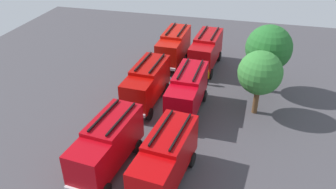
{
  "coord_description": "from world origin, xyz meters",
  "views": [
    {
      "loc": [
        26.3,
        6.81,
        17.32
      ],
      "look_at": [
        0.0,
        0.0,
        1.4
      ],
      "focal_mm": 36.35,
      "sensor_mm": 36.0,
      "label": 1
    }
  ],
  "objects_px": {
    "fire_truck_5": "(165,158)",
    "tree_0": "(269,48)",
    "firefighter_0": "(207,77)",
    "fire_truck_0": "(174,46)",
    "firefighter_1": "(152,60)",
    "traffic_cone_2": "(76,158)",
    "traffic_cone_1": "(193,83)",
    "fire_truck_3": "(206,50)",
    "tree_1": "(260,73)",
    "fire_truck_4": "(187,91)",
    "fire_truck_1": "(147,83)",
    "traffic_cone_0": "(157,52)",
    "fire_truck_2": "(107,144)"
  },
  "relations": [
    {
      "from": "fire_truck_3",
      "to": "traffic_cone_1",
      "type": "distance_m",
      "value": 5.26
    },
    {
      "from": "fire_truck_2",
      "to": "tree_1",
      "type": "height_order",
      "value": "tree_1"
    },
    {
      "from": "fire_truck_5",
      "to": "fire_truck_1",
      "type": "bearing_deg",
      "value": -149.38
    },
    {
      "from": "firefighter_1",
      "to": "tree_1",
      "type": "xyz_separation_m",
      "value": [
        6.71,
        11.89,
        3.16
      ]
    },
    {
      "from": "tree_1",
      "to": "firefighter_0",
      "type": "bearing_deg",
      "value": -129.18
    },
    {
      "from": "fire_truck_0",
      "to": "fire_truck_4",
      "type": "height_order",
      "value": "same"
    },
    {
      "from": "tree_0",
      "to": "traffic_cone_0",
      "type": "relative_size",
      "value": 10.66
    },
    {
      "from": "fire_truck_1",
      "to": "traffic_cone_0",
      "type": "xyz_separation_m",
      "value": [
        -11.33,
        -2.29,
        -1.83
      ]
    },
    {
      "from": "fire_truck_3",
      "to": "firefighter_1",
      "type": "distance_m",
      "value": 6.31
    },
    {
      "from": "fire_truck_1",
      "to": "tree_0",
      "type": "relative_size",
      "value": 1.06
    },
    {
      "from": "firefighter_1",
      "to": "traffic_cone_2",
      "type": "distance_m",
      "value": 17.03
    },
    {
      "from": "fire_truck_3",
      "to": "tree_0",
      "type": "xyz_separation_m",
      "value": [
        4.07,
        6.58,
        2.5
      ]
    },
    {
      "from": "fire_truck_0",
      "to": "fire_truck_2",
      "type": "xyz_separation_m",
      "value": [
        18.81,
        -0.27,
        0.0
      ]
    },
    {
      "from": "fire_truck_0",
      "to": "traffic_cone_2",
      "type": "height_order",
      "value": "fire_truck_0"
    },
    {
      "from": "fire_truck_4",
      "to": "traffic_cone_1",
      "type": "relative_size",
      "value": 9.83
    },
    {
      "from": "fire_truck_1",
      "to": "fire_truck_2",
      "type": "bearing_deg",
      "value": 3.28
    },
    {
      "from": "fire_truck_3",
      "to": "traffic_cone_2",
      "type": "relative_size",
      "value": 10.55
    },
    {
      "from": "fire_truck_3",
      "to": "fire_truck_4",
      "type": "distance_m",
      "value": 9.8
    },
    {
      "from": "fire_truck_2",
      "to": "tree_0",
      "type": "relative_size",
      "value": 1.07
    },
    {
      "from": "fire_truck_3",
      "to": "tree_1",
      "type": "distance_m",
      "value": 10.52
    },
    {
      "from": "fire_truck_3",
      "to": "firefighter_0",
      "type": "relative_size",
      "value": 4.4
    },
    {
      "from": "fire_truck_1",
      "to": "firefighter_1",
      "type": "distance_m",
      "value": 7.82
    },
    {
      "from": "tree_1",
      "to": "traffic_cone_0",
      "type": "xyz_separation_m",
      "value": [
        -10.52,
        -12.39,
        -3.73
      ]
    },
    {
      "from": "fire_truck_3",
      "to": "fire_truck_4",
      "type": "xyz_separation_m",
      "value": [
        9.8,
        -0.15,
        0.0
      ]
    },
    {
      "from": "fire_truck_3",
      "to": "traffic_cone_1",
      "type": "relative_size",
      "value": 9.96
    },
    {
      "from": "fire_truck_1",
      "to": "fire_truck_4",
      "type": "height_order",
      "value": "same"
    },
    {
      "from": "fire_truck_4",
      "to": "fire_truck_5",
      "type": "bearing_deg",
      "value": 4.01
    },
    {
      "from": "fire_truck_1",
      "to": "firefighter_1",
      "type": "xyz_separation_m",
      "value": [
        -7.51,
        -1.78,
        -1.25
      ]
    },
    {
      "from": "fire_truck_4",
      "to": "traffic_cone_0",
      "type": "xyz_separation_m",
      "value": [
        -11.86,
        -6.29,
        -1.83
      ]
    },
    {
      "from": "fire_truck_0",
      "to": "fire_truck_1",
      "type": "distance_m",
      "value": 9.43
    },
    {
      "from": "fire_truck_1",
      "to": "firefighter_0",
      "type": "distance_m",
      "value": 7.15
    },
    {
      "from": "tree_1",
      "to": "traffic_cone_2",
      "type": "xyz_separation_m",
      "value": [
        10.29,
        -12.67,
        -3.71
      ]
    },
    {
      "from": "tree_0",
      "to": "firefighter_1",
      "type": "bearing_deg",
      "value": -100.45
    },
    {
      "from": "firefighter_1",
      "to": "traffic_cone_0",
      "type": "relative_size",
      "value": 2.5
    },
    {
      "from": "tree_0",
      "to": "traffic_cone_2",
      "type": "distance_m",
      "value": 20.28
    },
    {
      "from": "fire_truck_0",
      "to": "tree_0",
      "type": "bearing_deg",
      "value": 69.43
    },
    {
      "from": "fire_truck_0",
      "to": "traffic_cone_0",
      "type": "height_order",
      "value": "fire_truck_0"
    },
    {
      "from": "firefighter_0",
      "to": "traffic_cone_2",
      "type": "distance_m",
      "value": 16.33
    },
    {
      "from": "fire_truck_3",
      "to": "tree_1",
      "type": "bearing_deg",
      "value": 39.08
    },
    {
      "from": "traffic_cone_1",
      "to": "traffic_cone_2",
      "type": "relative_size",
      "value": 1.06
    },
    {
      "from": "tree_0",
      "to": "fire_truck_0",
      "type": "bearing_deg",
      "value": -112.08
    },
    {
      "from": "firefighter_0",
      "to": "fire_truck_0",
      "type": "bearing_deg",
      "value": -161.78
    },
    {
      "from": "tree_0",
      "to": "traffic_cone_2",
      "type": "xyz_separation_m",
      "value": [
        14.69,
        -13.29,
        -4.31
      ]
    },
    {
      "from": "fire_truck_5",
      "to": "traffic_cone_0",
      "type": "distance_m",
      "value": 22.26
    },
    {
      "from": "fire_truck_0",
      "to": "fire_truck_1",
      "type": "relative_size",
      "value": 0.99
    },
    {
      "from": "fire_truck_1",
      "to": "fire_truck_4",
      "type": "bearing_deg",
      "value": 85.4
    },
    {
      "from": "traffic_cone_0",
      "to": "fire_truck_4",
      "type": "bearing_deg",
      "value": 27.96
    },
    {
      "from": "firefighter_0",
      "to": "fire_truck_3",
      "type": "bearing_deg",
      "value": 162.9
    },
    {
      "from": "fire_truck_5",
      "to": "tree_0",
      "type": "xyz_separation_m",
      "value": [
        -15.02,
        6.31,
        2.5
      ]
    },
    {
      "from": "firefighter_1",
      "to": "traffic_cone_0",
      "type": "bearing_deg",
      "value": 44.38
    }
  ]
}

